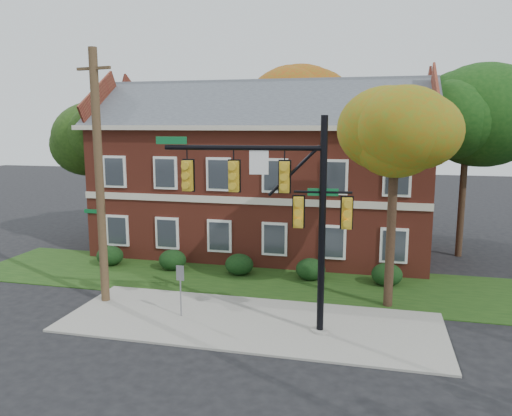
% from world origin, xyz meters
% --- Properties ---
extents(ground, '(120.00, 120.00, 0.00)m').
position_xyz_m(ground, '(0.00, 0.00, 0.00)').
color(ground, black).
rests_on(ground, ground).
extents(sidewalk, '(14.00, 5.00, 0.08)m').
position_xyz_m(sidewalk, '(0.00, 1.00, 0.04)').
color(sidewalk, gray).
rests_on(sidewalk, ground).
extents(grass_strip, '(30.00, 6.00, 0.04)m').
position_xyz_m(grass_strip, '(0.00, 6.00, 0.02)').
color(grass_strip, '#193811').
rests_on(grass_strip, ground).
extents(apartment_building, '(18.80, 8.80, 9.74)m').
position_xyz_m(apartment_building, '(-2.00, 11.95, 4.99)').
color(apartment_building, maroon).
rests_on(apartment_building, ground).
extents(hedge_far_left, '(1.40, 1.26, 1.05)m').
position_xyz_m(hedge_far_left, '(-9.00, 6.70, 0.53)').
color(hedge_far_left, black).
rests_on(hedge_far_left, ground).
extents(hedge_left, '(1.40, 1.26, 1.05)m').
position_xyz_m(hedge_left, '(-5.50, 6.70, 0.53)').
color(hedge_left, black).
rests_on(hedge_left, ground).
extents(hedge_center, '(1.40, 1.26, 1.05)m').
position_xyz_m(hedge_center, '(-2.00, 6.70, 0.53)').
color(hedge_center, black).
rests_on(hedge_center, ground).
extents(hedge_right, '(1.40, 1.26, 1.05)m').
position_xyz_m(hedge_right, '(1.50, 6.70, 0.53)').
color(hedge_right, black).
rests_on(hedge_right, ground).
extents(hedge_far_right, '(1.40, 1.26, 1.05)m').
position_xyz_m(hedge_far_right, '(5.00, 6.70, 0.53)').
color(hedge_far_right, black).
rests_on(hedge_far_right, ground).
extents(tree_near_right, '(4.50, 4.25, 8.58)m').
position_xyz_m(tree_near_right, '(5.22, 3.87, 6.67)').
color(tree_near_right, black).
rests_on(tree_near_right, ground).
extents(tree_left_rear, '(5.40, 5.10, 8.88)m').
position_xyz_m(tree_left_rear, '(-11.73, 10.84, 6.68)').
color(tree_left_rear, black).
rests_on(tree_left_rear, ground).
extents(tree_right_rear, '(6.30, 5.95, 10.62)m').
position_xyz_m(tree_right_rear, '(9.31, 12.81, 8.12)').
color(tree_right_rear, black).
rests_on(tree_right_rear, ground).
extents(tree_far_rear, '(6.84, 6.46, 11.52)m').
position_xyz_m(tree_far_rear, '(-0.66, 19.79, 8.84)').
color(tree_far_rear, black).
rests_on(tree_far_rear, ground).
extents(traffic_signal, '(6.80, 0.97, 7.61)m').
position_xyz_m(traffic_signal, '(1.26, 0.52, 4.72)').
color(traffic_signal, gray).
rests_on(traffic_signal, ground).
extents(utility_pole, '(1.59, 0.40, 10.23)m').
position_xyz_m(utility_pole, '(-6.41, 1.78, 5.19)').
color(utility_pole, '#483921').
rests_on(utility_pole, ground).
extents(sign_post, '(0.30, 0.06, 2.06)m').
position_xyz_m(sign_post, '(-2.70, 0.90, 1.40)').
color(sign_post, slate).
rests_on(sign_post, ground).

